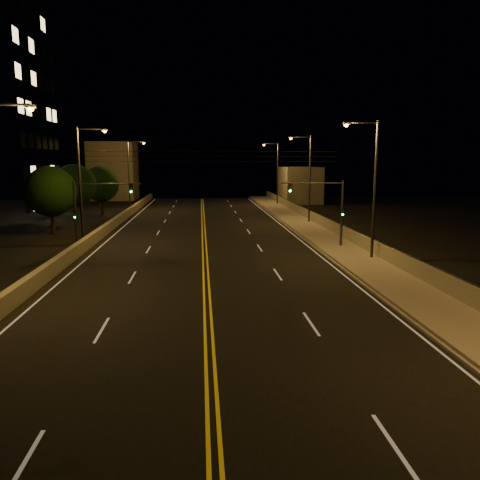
{
  "coord_description": "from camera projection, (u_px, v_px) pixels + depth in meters",
  "views": [
    {
      "loc": [
        -0.25,
        -8.76,
        7.09
      ],
      "look_at": [
        2.0,
        18.0,
        2.5
      ],
      "focal_mm": 35.0,
      "sensor_mm": 36.0,
      "label": 1
    }
  ],
  "objects": [
    {
      "name": "streetlight_3",
      "position": [
        276.0,
        170.0,
        72.96
      ],
      "size": [
        2.55,
        0.28,
        9.76
      ],
      "color": "#2D2D33",
      "rests_on": "ground"
    },
    {
      "name": "curb",
      "position": [
        344.0,
        270.0,
        30.19
      ],
      "size": [
        0.14,
        120.0,
        0.15
      ],
      "primitive_type": "cube",
      "color": "gray",
      "rests_on": "ground"
    },
    {
      "name": "distant_building_right",
      "position": [
        299.0,
        185.0,
        79.46
      ],
      "size": [
        6.0,
        10.0,
        5.96
      ],
      "primitive_type": "cube",
      "color": "gray",
      "rests_on": "ground"
    },
    {
      "name": "parapet_rail",
      "position": [
        398.0,
        250.0,
        30.27
      ],
      "size": [
        0.06,
        120.0,
        0.06
      ],
      "primitive_type": "cylinder",
      "rotation": [
        1.57,
        0.0,
        0.0
      ],
      "color": "black",
      "rests_on": "parapet_wall"
    },
    {
      "name": "streetlight_5",
      "position": [
        83.0,
        179.0,
        38.6
      ],
      "size": [
        2.55,
        0.28,
        9.76
      ],
      "color": "#2D2D33",
      "rests_on": "ground"
    },
    {
      "name": "traffic_signal_left",
      "position": [
        89.0,
        207.0,
        35.65
      ],
      "size": [
        5.11,
        0.31,
        5.52
      ],
      "color": "#2D2D33",
      "rests_on": "ground"
    },
    {
      "name": "traffic_signal_right",
      "position": [
        329.0,
        205.0,
        37.19
      ],
      "size": [
        5.11,
        0.31,
        5.52
      ],
      "color": "#2D2D33",
      "rests_on": "ground"
    },
    {
      "name": "jersey_barrier",
      "position": [
        50.0,
        270.0,
        28.6
      ],
      "size": [
        0.45,
        120.0,
        0.96
      ],
      "primitive_type": "cube",
      "color": "gray",
      "rests_on": "ground"
    },
    {
      "name": "tree_0",
      "position": [
        51.0,
        191.0,
        44.82
      ],
      "size": [
        4.84,
        4.84,
        6.56
      ],
      "color": "black",
      "rests_on": "ground"
    },
    {
      "name": "distant_building_left",
      "position": [
        114.0,
        171.0,
        84.96
      ],
      "size": [
        8.0,
        8.0,
        10.3
      ],
      "primitive_type": "cube",
      "color": "gray",
      "rests_on": "ground"
    },
    {
      "name": "streetlight_6",
      "position": [
        131.0,
        171.0,
        65.12
      ],
      "size": [
        2.55,
        0.28,
        9.76
      ],
      "color": "#2D2D33",
      "rests_on": "ground"
    },
    {
      "name": "overhead_wires",
      "position": [
        203.0,
        156.0,
        37.55
      ],
      "size": [
        22.0,
        0.03,
        0.83
      ],
      "color": "black"
    },
    {
      "name": "road",
      "position": [
        206.0,
        274.0,
        29.47
      ],
      "size": [
        18.0,
        120.0,
        0.02
      ],
      "primitive_type": "cube",
      "color": "black",
      "rests_on": "ground"
    },
    {
      "name": "tree_1",
      "position": [
        75.0,
        185.0,
        54.58
      ],
      "size": [
        4.92,
        4.92,
        6.67
      ],
      "color": "black",
      "rests_on": "ground"
    },
    {
      "name": "lane_markings",
      "position": [
        206.0,
        274.0,
        29.39
      ],
      "size": [
        17.32,
        116.0,
        0.0
      ],
      "color": "silver",
      "rests_on": "road"
    },
    {
      "name": "sidewalk",
      "position": [
        372.0,
        269.0,
        30.33
      ],
      "size": [
        3.6,
        120.0,
        0.3
      ],
      "primitive_type": "cube",
      "color": "gray",
      "rests_on": "ground"
    },
    {
      "name": "tree_2",
      "position": [
        101.0,
        184.0,
        61.32
      ],
      "size": [
        4.7,
        4.7,
        6.37
      ],
      "color": "black",
      "rests_on": "ground"
    },
    {
      "name": "streetlight_1",
      "position": [
        371.0,
        182.0,
        32.3
      ],
      "size": [
        2.55,
        0.28,
        9.76
      ],
      "color": "#2D2D33",
      "rests_on": "ground"
    },
    {
      "name": "streetlight_2",
      "position": [
        308.0,
        174.0,
        51.51
      ],
      "size": [
        2.55,
        0.28,
        9.76
      ],
      "color": "#2D2D33",
      "rests_on": "ground"
    },
    {
      "name": "parapet_wall",
      "position": [
        397.0,
        258.0,
        30.36
      ],
      "size": [
        0.3,
        120.0,
        1.0
      ],
      "primitive_type": "cube",
      "color": "gray",
      "rests_on": "sidewalk"
    }
  ]
}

